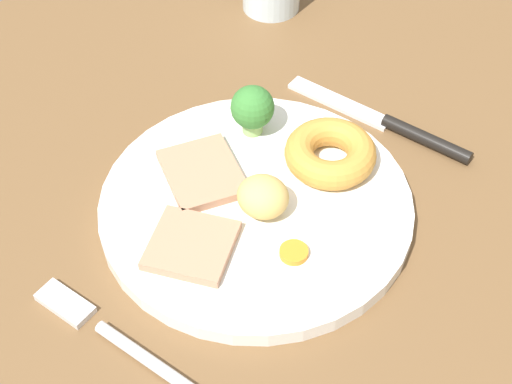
{
  "coord_description": "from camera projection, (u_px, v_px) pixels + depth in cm",
  "views": [
    {
      "loc": [
        -32.04,
        -26.07,
        51.04
      ],
      "look_at": [
        -0.87,
        1.11,
        6.0
      ],
      "focal_mm": 53.98,
      "sensor_mm": 36.0,
      "label": 1
    }
  ],
  "objects": [
    {
      "name": "yorkshire_pudding",
      "position": [
        330.0,
        153.0,
        0.64
      ],
      "size": [
        7.68,
        7.68,
        2.45
      ],
      "primitive_type": "torus",
      "color": "#C68938",
      "rests_on": "dinner_plate"
    },
    {
      "name": "roast_potato_left",
      "position": [
        261.0,
        196.0,
        0.6
      ],
      "size": [
        4.66,
        4.87,
        3.26
      ],
      "primitive_type": "ellipsoid",
      "rotation": [
        0.0,
        0.0,
        3.35
      ],
      "color": "#D8B260",
      "rests_on": "dinner_plate"
    },
    {
      "name": "meat_slice_main",
      "position": [
        203.0,
        173.0,
        0.63
      ],
      "size": [
        8.52,
        9.12,
        0.8
      ],
      "primitive_type": "cube",
      "rotation": [
        0.0,
        0.0,
        4.24
      ],
      "color": "tan",
      "rests_on": "dinner_plate"
    },
    {
      "name": "dinner_plate",
      "position": [
        256.0,
        206.0,
        0.62
      ],
      "size": [
        25.36,
        25.36,
        1.4
      ],
      "primitive_type": "cylinder",
      "color": "white",
      "rests_on": "dining_table"
    },
    {
      "name": "dining_table",
      "position": [
        273.0,
        227.0,
        0.64
      ],
      "size": [
        120.0,
        84.0,
        3.6
      ],
      "primitive_type": "cube",
      "color": "brown",
      "rests_on": "ground"
    },
    {
      "name": "knife",
      "position": [
        393.0,
        125.0,
        0.69
      ],
      "size": [
        3.06,
        18.56,
        1.2
      ],
      "rotation": [
        0.0,
        0.0,
        1.66
      ],
      "color": "black",
      "rests_on": "dining_table"
    },
    {
      "name": "broccoli_floret",
      "position": [
        252.0,
        109.0,
        0.66
      ],
      "size": [
        3.79,
        3.79,
        4.64
      ],
      "color": "#8CB766",
      "rests_on": "dinner_plate"
    },
    {
      "name": "meat_slice_under",
      "position": [
        191.0,
        245.0,
        0.58
      ],
      "size": [
        8.13,
        8.16,
        0.8
      ],
      "primitive_type": "cube",
      "rotation": [
        0.0,
        0.0,
        2.01
      ],
      "color": "tan",
      "rests_on": "dinner_plate"
    },
    {
      "name": "fork",
      "position": [
        113.0,
        336.0,
        0.54
      ],
      "size": [
        2.78,
        15.32,
        0.9
      ],
      "rotation": [
        0.0,
        0.0,
        1.66
      ],
      "color": "silver",
      "rests_on": "dining_table"
    },
    {
      "name": "carrot_coin_front",
      "position": [
        294.0,
        252.0,
        0.58
      ],
      "size": [
        2.22,
        2.22,
        0.54
      ],
      "primitive_type": "cylinder",
      "color": "orange",
      "rests_on": "dinner_plate"
    }
  ]
}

